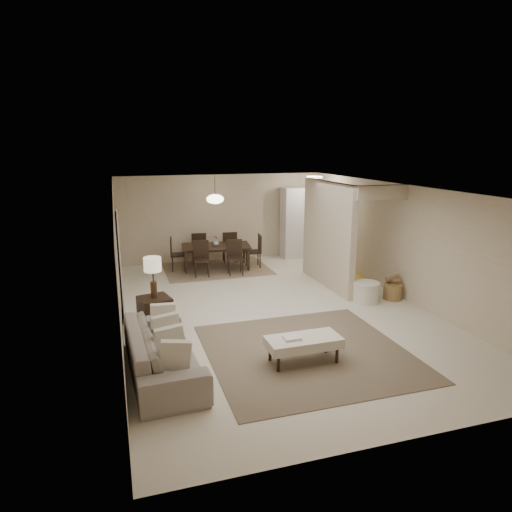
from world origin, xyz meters
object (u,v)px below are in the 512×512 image
object	(u,v)px
side_table	(155,313)
wicker_basket	(393,292)
round_pouf	(366,292)
dining_table	(216,257)
pantry_cabinet	(301,222)
ottoman_bench	(304,342)
sofa	(163,351)

from	to	relation	value
side_table	wicker_basket	size ratio (longest dim) A/B	1.48
round_pouf	wicker_basket	size ratio (longest dim) A/B	1.42
wicker_basket	dining_table	world-z (taller)	dining_table
pantry_cabinet	dining_table	distance (m)	2.94
round_pouf	wicker_basket	world-z (taller)	round_pouf
ottoman_bench	dining_table	world-z (taller)	dining_table
ottoman_bench	sofa	bearing A→B (deg)	171.40
pantry_cabinet	round_pouf	world-z (taller)	pantry_cabinet
ottoman_bench	round_pouf	xyz separation A→B (m)	(2.40, 2.20, -0.11)
sofa	ottoman_bench	bearing A→B (deg)	-100.67
pantry_cabinet	round_pouf	distance (m)	4.37
pantry_cabinet	sofa	bearing A→B (deg)	-127.79
ottoman_bench	dining_table	xyz separation A→B (m)	(-0.10, 5.84, -0.01)
side_table	pantry_cabinet	bearing A→B (deg)	42.71
sofa	dining_table	world-z (taller)	sofa
side_table	round_pouf	distance (m)	4.48
sofa	dining_table	size ratio (longest dim) A/B	1.30
round_pouf	dining_table	xyz separation A→B (m)	(-2.50, 3.64, 0.10)
dining_table	round_pouf	bearing A→B (deg)	-48.14
ottoman_bench	wicker_basket	xyz separation A→B (m)	(3.07, 2.20, -0.16)
wicker_basket	dining_table	bearing A→B (deg)	131.06
dining_table	pantry_cabinet	bearing A→B (deg)	20.50
round_pouf	side_table	bearing A→B (deg)	-178.76
ottoman_bench	side_table	xyz separation A→B (m)	(-2.08, 2.11, -0.04)
round_pouf	sofa	bearing A→B (deg)	-157.22
round_pouf	ottoman_bench	bearing A→B (deg)	-137.44
side_table	dining_table	distance (m)	4.23
pantry_cabinet	side_table	bearing A→B (deg)	-137.29
pantry_cabinet	wicker_basket	xyz separation A→B (m)	(0.40, -4.29, -0.88)
sofa	round_pouf	world-z (taller)	sofa
side_table	wicker_basket	world-z (taller)	side_table
pantry_cabinet	side_table	world-z (taller)	pantry_cabinet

